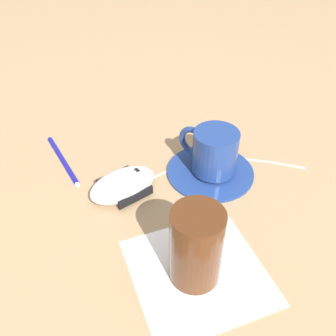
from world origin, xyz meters
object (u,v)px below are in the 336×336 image
(coffee_cup, at_px, (213,151))
(drinking_glass, at_px, (196,246))
(saucer, at_px, (210,171))
(computer_mouse, at_px, (123,185))
(pen, at_px, (63,159))

(coffee_cup, relative_size, drinking_glass, 0.89)
(saucer, relative_size, coffee_cup, 1.53)
(computer_mouse, height_order, pen, computer_mouse)
(coffee_cup, xyz_separation_m, pen, (-0.25, 0.03, -0.04))
(computer_mouse, xyz_separation_m, pen, (-0.11, 0.08, -0.01))
(coffee_cup, distance_m, pen, 0.26)
(drinking_glass, distance_m, pen, 0.32)
(coffee_cup, distance_m, drinking_glass, 0.20)
(computer_mouse, xyz_separation_m, drinking_glass, (0.10, -0.15, 0.04))
(coffee_cup, distance_m, computer_mouse, 0.15)
(coffee_cup, xyz_separation_m, computer_mouse, (-0.14, -0.05, -0.03))
(coffee_cup, relative_size, computer_mouse, 0.75)
(pen, bearing_deg, drinking_glass, -47.56)
(saucer, bearing_deg, computer_mouse, -162.32)
(saucer, xyz_separation_m, coffee_cup, (0.00, 0.00, 0.04))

